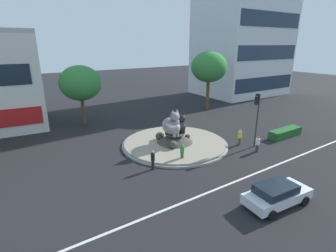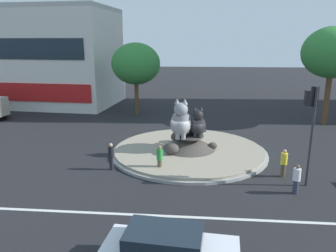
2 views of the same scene
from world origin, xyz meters
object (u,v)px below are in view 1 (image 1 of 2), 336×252
(traffic_light_mast, at_px, (257,109))
(second_tree_near_tower, at_px, (80,83))
(cat_statue_grey, at_px, (172,125))
(pedestrian_white_shirt, at_px, (258,144))
(pedestrian_black_shirt, at_px, (153,159))
(sedan_on_far_lane, at_px, (277,194))
(broadleaf_tree_behind_island, at_px, (209,67))
(cat_statue_black, at_px, (179,125))
(office_tower, at_px, (245,6))
(pedestrian_yellow_shirt, at_px, (240,137))
(pedestrian_green_shirt, at_px, (182,152))

(traffic_light_mast, bearing_deg, second_tree_near_tower, 34.15)
(cat_statue_grey, bearing_deg, pedestrian_white_shirt, 47.60)
(pedestrian_black_shirt, height_order, sedan_on_far_lane, pedestrian_black_shirt)
(cat_statue_grey, height_order, broadleaf_tree_behind_island, broadleaf_tree_behind_island)
(cat_statue_black, xyz_separation_m, broadleaf_tree_behind_island, (12.03, 9.31, 4.55))
(pedestrian_white_shirt, bearing_deg, office_tower, -102.93)
(second_tree_near_tower, relative_size, pedestrian_yellow_shirt, 4.54)
(pedestrian_black_shirt, bearing_deg, traffic_light_mast, -127.54)
(pedestrian_black_shirt, distance_m, sedan_on_far_lane, 9.59)
(office_tower, xyz_separation_m, pedestrian_yellow_shirt, (-22.19, -20.31, -16.01))
(traffic_light_mast, distance_m, pedestrian_yellow_shirt, 3.37)
(cat_statue_black, bearing_deg, office_tower, 120.35)
(cat_statue_grey, bearing_deg, pedestrian_black_shirt, -51.68)
(broadleaf_tree_behind_island, height_order, pedestrian_black_shirt, broadleaf_tree_behind_island)
(pedestrian_green_shirt, bearing_deg, pedestrian_black_shirt, 1.94)
(office_tower, height_order, second_tree_near_tower, office_tower)
(pedestrian_black_shirt, bearing_deg, second_tree_near_tower, -26.66)
(broadleaf_tree_behind_island, xyz_separation_m, second_tree_near_tower, (-18.48, 2.76, -1.27))
(cat_statue_grey, relative_size, pedestrian_yellow_shirt, 1.65)
(cat_statue_black, height_order, traffic_light_mast, traffic_light_mast)
(cat_statue_grey, distance_m, pedestrian_green_shirt, 3.77)
(cat_statue_grey, height_order, pedestrian_green_shirt, cat_statue_grey)
(second_tree_near_tower, bearing_deg, pedestrian_white_shirt, -57.21)
(cat_statue_black, bearing_deg, pedestrian_yellow_shirt, 52.43)
(pedestrian_green_shirt, bearing_deg, cat_statue_black, -119.39)
(pedestrian_green_shirt, bearing_deg, broadleaf_tree_behind_island, -135.24)
(pedestrian_green_shirt, xyz_separation_m, pedestrian_black_shirt, (-2.96, 0.04, 0.04))
(pedestrian_white_shirt, xyz_separation_m, pedestrian_green_shirt, (-7.31, 2.27, 0.04))
(pedestrian_white_shirt, height_order, pedestrian_black_shirt, pedestrian_black_shirt)
(cat_statue_black, distance_m, pedestrian_black_shirt, 6.38)
(office_tower, relative_size, second_tree_near_tower, 4.49)
(traffic_light_mast, xyz_separation_m, pedestrian_black_shirt, (-11.05, 1.22, -3.04))
(cat_statue_grey, bearing_deg, broadleaf_tree_behind_island, 125.65)
(cat_statue_black, relative_size, traffic_light_mast, 0.41)
(cat_statue_black, relative_size, sedan_on_far_lane, 0.46)
(pedestrian_green_shirt, relative_size, pedestrian_yellow_shirt, 0.99)
(pedestrian_yellow_shirt, bearing_deg, office_tower, -123.24)
(cat_statue_grey, distance_m, pedestrian_yellow_shirt, 7.14)
(office_tower, distance_m, second_tree_near_tower, 35.84)
(second_tree_near_tower, distance_m, pedestrian_green_shirt, 16.79)
(cat_statue_black, relative_size, pedestrian_white_shirt, 1.39)
(cat_statue_black, distance_m, broadleaf_tree_behind_island, 15.88)
(traffic_light_mast, xyz_separation_m, pedestrian_green_shirt, (-8.09, 1.18, -3.08))
(pedestrian_white_shirt, distance_m, pedestrian_black_shirt, 10.53)
(cat_statue_grey, relative_size, second_tree_near_tower, 0.36)
(broadleaf_tree_behind_island, distance_m, second_tree_near_tower, 18.73)
(pedestrian_yellow_shirt, bearing_deg, broadleaf_tree_behind_island, -104.19)
(cat_statue_black, relative_size, pedestrian_yellow_shirt, 1.33)
(traffic_light_mast, relative_size, sedan_on_far_lane, 1.13)
(traffic_light_mast, bearing_deg, cat_statue_grey, 55.17)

